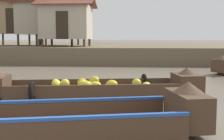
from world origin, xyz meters
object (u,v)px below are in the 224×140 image
Objects in this scene: stilt_house_left at (18,16)px; stilt_house_mid_left at (49,17)px; banana_boat at (93,88)px; viewer_boat at (14,124)px; stilt_house_mid_right at (67,21)px.

stilt_house_left is 0.92× the size of stilt_house_mid_left.
stilt_house_left is 2.41m from stilt_house_mid_left.
stilt_house_mid_left is (-5.42, 14.28, 2.93)m from banana_boat.
stilt_house_left is at bearing 111.31° from viewer_boat.
viewer_boat is at bearing -102.03° from banana_boat.
stilt_house_left is (-7.03, 18.03, 3.03)m from viewer_boat.
stilt_house_left is 1.20× the size of stilt_house_mid_right.
stilt_house_left reaches higher than viewer_boat.
stilt_house_mid_left is at bearing 132.31° from stilt_house_mid_right.
viewer_boat is 19.59m from stilt_house_left.
stilt_house_mid_left reaches higher than stilt_house_mid_right.
stilt_house_left is 4.72m from stilt_house_mid_right.
viewer_boat is 18.80m from stilt_house_mid_left.
stilt_house_left is at bearing 118.64° from banana_boat.
stilt_house_mid_left is at bearing -1.06° from stilt_house_left.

